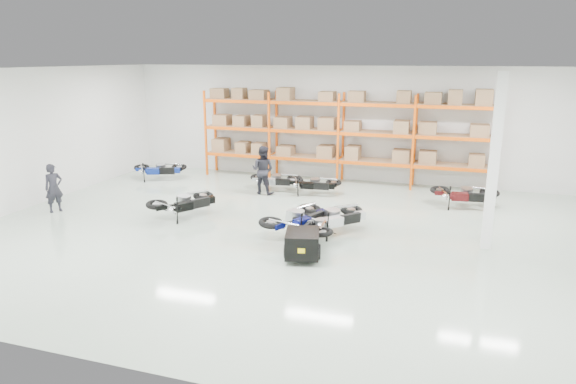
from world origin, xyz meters
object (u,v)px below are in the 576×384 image
(moto_black_far_left, at_px, (184,198))
(person_back, at_px, (263,170))
(moto_back_c, at_px, (313,180))
(moto_back_d, at_px, (465,190))
(trailer, at_px, (302,244))
(person_left, at_px, (54,188))
(moto_blue_centre, at_px, (298,214))
(moto_silver_left, at_px, (333,213))
(moto_touring_right, at_px, (319,220))
(moto_back_a, at_px, (159,166))
(moto_back_b, at_px, (275,177))

(moto_black_far_left, distance_m, person_back, 3.64)
(moto_back_c, distance_m, moto_back_d, 5.19)
(trailer, xyz_separation_m, moto_back_c, (-1.37, 6.06, 0.10))
(moto_black_far_left, height_order, person_left, person_left)
(person_left, relative_size, person_back, 0.89)
(moto_blue_centre, relative_size, moto_black_far_left, 1.04)
(moto_silver_left, height_order, person_left, person_left)
(moto_back_c, bearing_deg, person_back, 100.58)
(moto_black_far_left, xyz_separation_m, person_back, (1.32, 3.38, 0.28))
(moto_touring_right, xyz_separation_m, person_left, (-8.69, -0.16, 0.26))
(moto_back_a, bearing_deg, moto_silver_left, -137.03)
(moto_back_c, height_order, person_back, person_back)
(moto_back_b, xyz_separation_m, person_left, (-5.79, -4.77, 0.27))
(moto_back_a, xyz_separation_m, person_back, (4.77, -0.76, 0.32))
(trailer, bearing_deg, moto_silver_left, 69.47)
(moto_blue_centre, bearing_deg, person_left, 24.29)
(trailer, bearing_deg, moto_touring_right, 76.26)
(person_back, bearing_deg, moto_back_d, -171.77)
(moto_black_far_left, bearing_deg, moto_back_a, -18.28)
(moto_blue_centre, bearing_deg, person_back, -34.80)
(moto_silver_left, relative_size, trailer, 1.11)
(moto_black_far_left, distance_m, person_left, 4.30)
(moto_black_far_left, height_order, person_back, person_back)
(moto_blue_centre, bearing_deg, moto_touring_right, -167.03)
(person_left, xyz_separation_m, person_back, (5.54, 4.16, 0.10))
(moto_blue_centre, height_order, trailer, moto_blue_centre)
(moto_silver_left, bearing_deg, moto_blue_centre, 69.66)
(moto_silver_left, bearing_deg, moto_back_b, -9.68)
(moto_touring_right, height_order, moto_back_a, moto_back_a)
(moto_back_a, distance_m, person_back, 4.84)
(moto_silver_left, xyz_separation_m, moto_back_a, (-8.17, 4.20, -0.04))
(moto_blue_centre, distance_m, moto_back_d, 6.19)
(moto_back_b, relative_size, person_back, 0.96)
(moto_back_c, distance_m, person_back, 1.86)
(moto_black_far_left, xyz_separation_m, moto_touring_right, (4.46, -0.62, -0.08))
(moto_back_b, bearing_deg, moto_touring_right, -157.50)
(moto_black_far_left, xyz_separation_m, person_left, (-4.22, -0.78, 0.18))
(moto_blue_centre, relative_size, moto_back_c, 1.19)
(moto_back_c, bearing_deg, moto_back_d, -94.59)
(moto_black_far_left, distance_m, moto_touring_right, 4.50)
(moto_touring_right, xyz_separation_m, moto_back_d, (3.81, 4.41, 0.06))
(moto_blue_centre, height_order, moto_black_far_left, moto_blue_centre)
(moto_blue_centre, distance_m, trailer, 1.83)
(moto_back_a, bearing_deg, moto_black_far_left, -160.06)
(trailer, bearing_deg, moto_black_far_left, 139.84)
(moto_back_a, distance_m, moto_back_d, 11.73)
(trailer, xyz_separation_m, person_left, (-8.69, 1.43, 0.36))
(person_left, bearing_deg, trailer, -71.31)
(moto_back_d, relative_size, person_back, 1.08)
(moto_touring_right, bearing_deg, trailer, -95.14)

